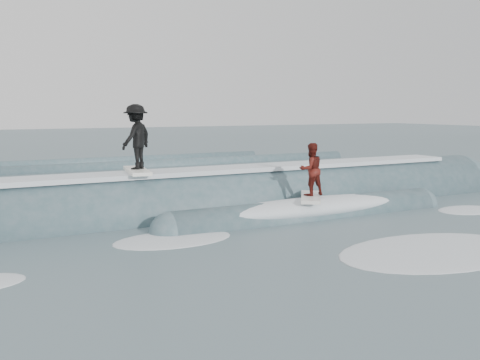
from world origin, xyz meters
name	(u,v)px	position (x,y,z in m)	size (l,w,h in m)	color
ground	(304,240)	(0.00, 0.00, 0.00)	(160.00, 160.00, 0.00)	#415A5F
breaking_wave	(234,210)	(0.20, 4.19, 0.03)	(23.96, 4.10, 2.64)	#37555D
surfer_black	(136,139)	(-2.89, 4.43, 2.37)	(1.39, 2.06, 1.99)	white
surfer_red	(311,173)	(1.76, 2.23, 1.34)	(1.59, 1.96, 1.67)	white
whitewater	(366,240)	(1.33, -0.75, 0.00)	(16.95, 6.35, 0.10)	silver
far_swells	(97,170)	(-1.06, 17.65, 0.00)	(34.51, 8.65, 0.80)	#37555D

